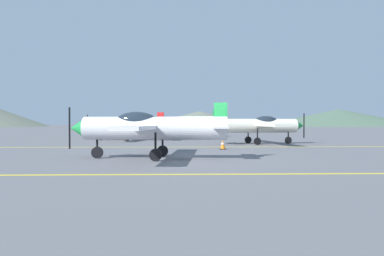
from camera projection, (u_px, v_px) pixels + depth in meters
ground_plane at (206, 159)px, 15.98m from camera, size 400.00×400.00×0.00m
apron_line_near at (217, 174)px, 11.20m from camera, size 80.00×0.16×0.01m
apron_line_far at (198, 147)px, 23.47m from camera, size 80.00×0.16×0.01m
airplane_near at (149, 127)px, 15.98m from camera, size 7.21×8.29×2.48m
airplane_mid at (259, 125)px, 26.70m from camera, size 7.23×8.29×2.48m
airplane_far at (126, 125)px, 31.93m from camera, size 7.24×8.28×2.48m
car_sedan at (205, 129)px, 41.16m from camera, size 3.69×4.63×1.62m
traffic_cone_front at (223, 145)px, 21.46m from camera, size 0.36×0.36×0.59m
hill_centerleft at (200, 119)px, 159.50m from camera, size 55.05×55.05×6.37m
hill_centerright at (338, 118)px, 150.32m from camera, size 65.20×65.20×6.98m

